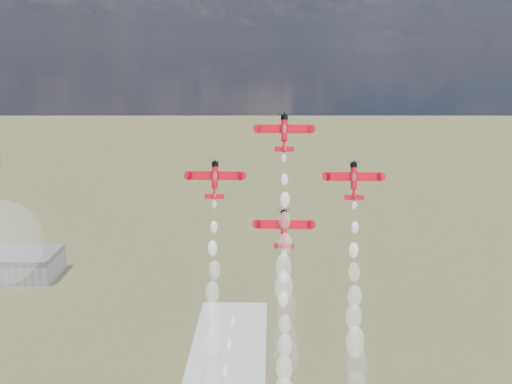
{
  "coord_description": "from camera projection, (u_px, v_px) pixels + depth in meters",
  "views": [
    {
      "loc": [
        17.06,
        -109.79,
        118.77
      ],
      "look_at": [
        13.58,
        14.64,
        87.62
      ],
      "focal_mm": 42.0,
      "sensor_mm": 36.0,
      "label": 1
    }
  ],
  "objects": [
    {
      "name": "plane_slot",
      "position": [
        284.0,
        228.0,
        125.98
      ],
      "size": [
        11.56,
        5.3,
        7.87
      ],
      "rotation": [
        1.19,
        0.0,
        0.0
      ],
      "color": "red",
      "rests_on": "ground"
    },
    {
      "name": "plane_lead",
      "position": [
        284.0,
        132.0,
        128.81
      ],
      "size": [
        11.56,
        5.3,
        7.87
      ],
      "rotation": [
        1.19,
        0.0,
        0.0
      ],
      "color": "red",
      "rests_on": "ground"
    },
    {
      "name": "smoke_trail_left",
      "position": [
        211.0,
        364.0,
        122.41
      ],
      "size": [
        5.73,
        18.64,
        41.33
      ],
      "color": "white",
      "rests_on": "plane_left"
    },
    {
      "name": "smoke_trail_lead",
      "position": [
        285.0,
        314.0,
        123.61
      ],
      "size": [
        5.18,
        18.49,
        41.6
      ],
      "color": "white",
      "rests_on": "plane_lead"
    },
    {
      "name": "plane_right",
      "position": [
        354.0,
        180.0,
        127.0
      ],
      "size": [
        11.56,
        5.3,
        7.87
      ],
      "rotation": [
        1.19,
        0.0,
        0.0
      ],
      "color": "red",
      "rests_on": "ground"
    },
    {
      "name": "smoke_trail_right",
      "position": [
        355.0,
        368.0,
        121.68
      ],
      "size": [
        5.3,
        18.82,
        41.89
      ],
      "color": "white",
      "rests_on": "plane_right"
    },
    {
      "name": "plane_left",
      "position": [
        215.0,
        179.0,
        127.8
      ],
      "size": [
        11.56,
        5.3,
        7.87
      ],
      "rotation": [
        1.19,
        0.0,
        0.0
      ],
      "color": "red",
      "rests_on": "ground"
    },
    {
      "name": "hangar",
      "position": [
        9.0,
        264.0,
        311.99
      ],
      "size": [
        50.0,
        28.0,
        13.0
      ],
      "color": "gray",
      "rests_on": "ground"
    }
  ]
}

